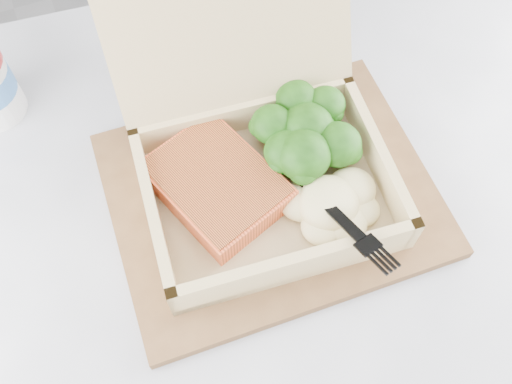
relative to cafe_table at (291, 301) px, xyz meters
name	(u,v)px	position (x,y,z in m)	size (l,w,h in m)	color
floor	(331,137)	(0.37, 0.50, -0.53)	(4.00, 4.00, 0.00)	gray
cafe_table	(291,301)	(0.00, 0.00, 0.00)	(0.83, 0.83, 0.71)	black
serving_tray	(271,194)	(-0.01, 0.06, 0.19)	(0.31, 0.25, 0.01)	brown
takeout_container	(255,134)	(-0.01, 0.09, 0.25)	(0.26, 0.28, 0.20)	tan
salmon_fillet	(216,184)	(-0.06, 0.07, 0.22)	(0.10, 0.13, 0.03)	orange
broccoli_pile	(306,133)	(0.04, 0.09, 0.23)	(0.12, 0.12, 0.04)	#286B17
mashed_potatoes	(328,203)	(0.03, 0.01, 0.22)	(0.09, 0.08, 0.03)	beige
plastic_fork	(315,191)	(0.02, 0.02, 0.24)	(0.04, 0.14, 0.03)	black
receipt	(249,69)	(0.04, 0.22, 0.18)	(0.08, 0.15, 0.00)	white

